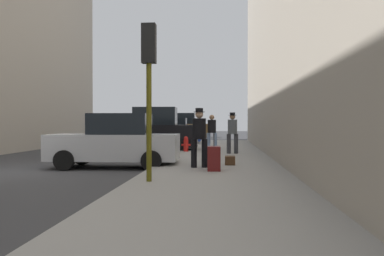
{
  "coord_description": "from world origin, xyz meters",
  "views": [
    {
      "loc": [
        6.21,
        -12.63,
        1.5
      ],
      "look_at": [
        4.79,
        6.36,
        1.25
      ],
      "focal_mm": 40.0,
      "sensor_mm": 36.0,
      "label": 1
    }
  ],
  "objects_px": {
    "fire_hydrant": "(186,144)",
    "pedestrian_in_jeans": "(212,131)",
    "parked_silver_sedan": "(116,142)",
    "pedestrian_with_beanie": "(232,131)",
    "parked_bronze_suv": "(180,128)",
    "parked_dark_green_sedan": "(187,129)",
    "traffic_light": "(149,67)",
    "pedestrian_with_fedora": "(199,135)",
    "parked_black_suv": "(152,132)",
    "parked_blue_sedan": "(170,132)",
    "duffel_bag": "(230,160)",
    "rolling_suitcase": "(214,158)"
  },
  "relations": [
    {
      "from": "parked_bronze_suv",
      "to": "pedestrian_with_fedora",
      "type": "relative_size",
      "value": 2.61
    },
    {
      "from": "parked_dark_green_sedan",
      "to": "pedestrian_in_jeans",
      "type": "distance_m",
      "value": 21.05
    },
    {
      "from": "parked_silver_sedan",
      "to": "fire_hydrant",
      "type": "height_order",
      "value": "parked_silver_sedan"
    },
    {
      "from": "traffic_light",
      "to": "pedestrian_with_fedora",
      "type": "xyz_separation_m",
      "value": [
        0.97,
        3.08,
        -1.62
      ]
    },
    {
      "from": "parked_blue_sedan",
      "to": "pedestrian_with_fedora",
      "type": "distance_m",
      "value": 15.36
    },
    {
      "from": "parked_silver_sedan",
      "to": "pedestrian_with_fedora",
      "type": "xyz_separation_m",
      "value": [
        2.83,
        -1.12,
        0.29
      ]
    },
    {
      "from": "parked_dark_green_sedan",
      "to": "pedestrian_with_fedora",
      "type": "distance_m",
      "value": 28.63
    },
    {
      "from": "parked_dark_green_sedan",
      "to": "pedestrian_in_jeans",
      "type": "bearing_deg",
      "value": -81.85
    },
    {
      "from": "parked_dark_green_sedan",
      "to": "pedestrian_with_fedora",
      "type": "bearing_deg",
      "value": -84.33
    },
    {
      "from": "pedestrian_in_jeans",
      "to": "pedestrian_with_beanie",
      "type": "xyz_separation_m",
      "value": [
        0.94,
        -1.85,
        0.03
      ]
    },
    {
      "from": "traffic_light",
      "to": "pedestrian_with_beanie",
      "type": "height_order",
      "value": "traffic_light"
    },
    {
      "from": "parked_silver_sedan",
      "to": "parked_blue_sedan",
      "type": "relative_size",
      "value": 1.0
    },
    {
      "from": "parked_black_suv",
      "to": "traffic_light",
      "type": "distance_m",
      "value": 11.72
    },
    {
      "from": "pedestrian_in_jeans",
      "to": "parked_silver_sedan",
      "type": "bearing_deg",
      "value": -114.56
    },
    {
      "from": "fire_hydrant",
      "to": "pedestrian_in_jeans",
      "type": "xyz_separation_m",
      "value": [
        1.18,
        0.66,
        0.61
      ]
    },
    {
      "from": "pedestrian_in_jeans",
      "to": "rolling_suitcase",
      "type": "height_order",
      "value": "pedestrian_in_jeans"
    },
    {
      "from": "fire_hydrant",
      "to": "rolling_suitcase",
      "type": "height_order",
      "value": "rolling_suitcase"
    },
    {
      "from": "parked_silver_sedan",
      "to": "pedestrian_with_beanie",
      "type": "xyz_separation_m",
      "value": [
        3.93,
        4.69,
        0.29
      ]
    },
    {
      "from": "parked_silver_sedan",
      "to": "rolling_suitcase",
      "type": "relative_size",
      "value": 4.08
    },
    {
      "from": "traffic_light",
      "to": "pedestrian_with_beanie",
      "type": "distance_m",
      "value": 9.26
    },
    {
      "from": "parked_silver_sedan",
      "to": "parked_dark_green_sedan",
      "type": "bearing_deg",
      "value": 90.0
    },
    {
      "from": "pedestrian_with_fedora",
      "to": "duffel_bag",
      "type": "xyz_separation_m",
      "value": [
        0.93,
        0.88,
        -0.85
      ]
    },
    {
      "from": "parked_bronze_suv",
      "to": "pedestrian_with_fedora",
      "type": "bearing_deg",
      "value": -82.69
    },
    {
      "from": "parked_dark_green_sedan",
      "to": "pedestrian_with_beanie",
      "type": "xyz_separation_m",
      "value": [
        3.93,
        -22.68,
        0.29
      ]
    },
    {
      "from": "parked_black_suv",
      "to": "parked_blue_sedan",
      "type": "relative_size",
      "value": 1.1
    },
    {
      "from": "parked_blue_sedan",
      "to": "duffel_bag",
      "type": "bearing_deg",
      "value": -75.2
    },
    {
      "from": "parked_bronze_suv",
      "to": "pedestrian_in_jeans",
      "type": "bearing_deg",
      "value": -78.28
    },
    {
      "from": "traffic_light",
      "to": "rolling_suitcase",
      "type": "height_order",
      "value": "traffic_light"
    },
    {
      "from": "parked_silver_sedan",
      "to": "traffic_light",
      "type": "bearing_deg",
      "value": -66.16
    },
    {
      "from": "pedestrian_in_jeans",
      "to": "rolling_suitcase",
      "type": "relative_size",
      "value": 1.64
    },
    {
      "from": "fire_hydrant",
      "to": "pedestrian_in_jeans",
      "type": "distance_m",
      "value": 1.48
    },
    {
      "from": "pedestrian_with_beanie",
      "to": "rolling_suitcase",
      "type": "relative_size",
      "value": 1.71
    },
    {
      "from": "parked_dark_green_sedan",
      "to": "pedestrian_with_fedora",
      "type": "xyz_separation_m",
      "value": [
        2.83,
        -28.49,
        0.29
      ]
    },
    {
      "from": "fire_hydrant",
      "to": "rolling_suitcase",
      "type": "bearing_deg",
      "value": -79.2
    },
    {
      "from": "parked_black_suv",
      "to": "duffel_bag",
      "type": "xyz_separation_m",
      "value": [
        3.76,
        -7.49,
        -0.74
      ]
    },
    {
      "from": "parked_blue_sedan",
      "to": "rolling_suitcase",
      "type": "height_order",
      "value": "parked_blue_sedan"
    },
    {
      "from": "parked_silver_sedan",
      "to": "parked_black_suv",
      "type": "xyz_separation_m",
      "value": [
        -0.0,
        7.25,
        0.18
      ]
    },
    {
      "from": "parked_dark_green_sedan",
      "to": "fire_hydrant",
      "type": "relative_size",
      "value": 6.05
    },
    {
      "from": "rolling_suitcase",
      "to": "parked_dark_green_sedan",
      "type": "bearing_deg",
      "value": 96.41
    },
    {
      "from": "parked_silver_sedan",
      "to": "pedestrian_in_jeans",
      "type": "bearing_deg",
      "value": 65.44
    },
    {
      "from": "parked_bronze_suv",
      "to": "rolling_suitcase",
      "type": "bearing_deg",
      "value": -81.8
    },
    {
      "from": "rolling_suitcase",
      "to": "traffic_light",
      "type": "bearing_deg",
      "value": -122.0
    },
    {
      "from": "parked_dark_green_sedan",
      "to": "traffic_light",
      "type": "xyz_separation_m",
      "value": [
        1.85,
        -31.57,
        1.91
      ]
    },
    {
      "from": "parked_bronze_suv",
      "to": "parked_dark_green_sedan",
      "type": "distance_m",
      "value": 6.45
    },
    {
      "from": "parked_bronze_suv",
      "to": "duffel_bag",
      "type": "relative_size",
      "value": 10.55
    },
    {
      "from": "fire_hydrant",
      "to": "pedestrian_with_fedora",
      "type": "height_order",
      "value": "pedestrian_with_fedora"
    },
    {
      "from": "parked_bronze_suv",
      "to": "fire_hydrant",
      "type": "height_order",
      "value": "parked_bronze_suv"
    },
    {
      "from": "parked_silver_sedan",
      "to": "rolling_suitcase",
      "type": "height_order",
      "value": "parked_silver_sedan"
    },
    {
      "from": "parked_silver_sedan",
      "to": "pedestrian_in_jeans",
      "type": "xyz_separation_m",
      "value": [
        2.99,
        6.53,
        0.26
      ]
    },
    {
      "from": "parked_bronze_suv",
      "to": "parked_dark_green_sedan",
      "type": "relative_size",
      "value": 1.09
    }
  ]
}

